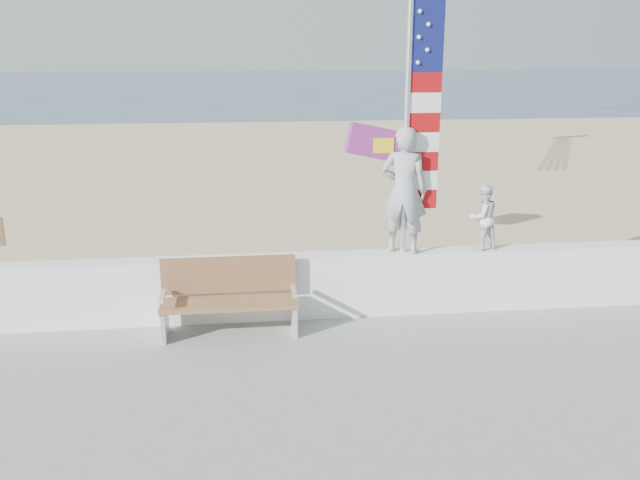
{
  "coord_description": "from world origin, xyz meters",
  "views": [
    {
      "loc": [
        -0.84,
        -6.98,
        3.88
      ],
      "look_at": [
        0.2,
        1.8,
        1.35
      ],
      "focal_mm": 38.0,
      "sensor_mm": 36.0,
      "label": 1
    }
  ],
  "objects_px": {
    "child": "(483,217)",
    "bench": "(229,296)",
    "adult": "(404,190)",
    "flag": "(416,115)"
  },
  "relations": [
    {
      "from": "child",
      "to": "flag",
      "type": "height_order",
      "value": "flag"
    },
    {
      "from": "child",
      "to": "bench",
      "type": "height_order",
      "value": "child"
    },
    {
      "from": "child",
      "to": "bench",
      "type": "bearing_deg",
      "value": -11.16
    },
    {
      "from": "child",
      "to": "bench",
      "type": "relative_size",
      "value": 0.52
    },
    {
      "from": "bench",
      "to": "flag",
      "type": "height_order",
      "value": "flag"
    },
    {
      "from": "child",
      "to": "flag",
      "type": "xyz_separation_m",
      "value": [
        -1.03,
        -0.0,
        1.44
      ]
    },
    {
      "from": "child",
      "to": "adult",
      "type": "bearing_deg",
      "value": -18.35
    },
    {
      "from": "adult",
      "to": "flag",
      "type": "bearing_deg",
      "value": -159.46
    },
    {
      "from": "adult",
      "to": "child",
      "type": "xyz_separation_m",
      "value": [
        1.16,
        0.0,
        -0.42
      ]
    },
    {
      "from": "adult",
      "to": "flag",
      "type": "xyz_separation_m",
      "value": [
        0.13,
        -0.0,
        1.03
      ]
    }
  ]
}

